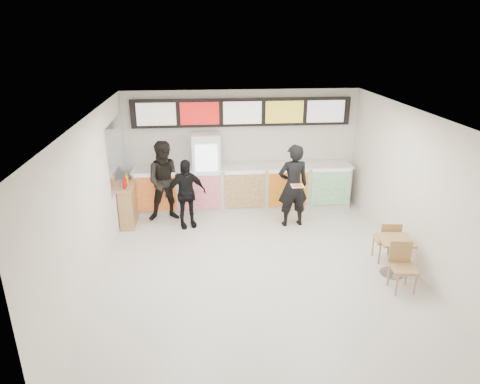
{
  "coord_description": "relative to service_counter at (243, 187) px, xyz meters",
  "views": [
    {
      "loc": [
        -1.05,
        -7.22,
        4.39
      ],
      "look_at": [
        -0.26,
        1.2,
        1.16
      ],
      "focal_mm": 32.0,
      "sensor_mm": 36.0,
      "label": 1
    }
  ],
  "objects": [
    {
      "name": "floor",
      "position": [
        -0.0,
        -3.09,
        -0.57
      ],
      "size": [
        7.0,
        7.0,
        0.0
      ],
      "primitive_type": "plane",
      "color": "beige",
      "rests_on": "ground"
    },
    {
      "name": "mirror_panel",
      "position": [
        -2.99,
        -0.64,
        1.18
      ],
      "size": [
        0.01,
        2.0,
        1.5
      ],
      "primitive_type": "cube",
      "color": "#B2B7BF",
      "rests_on": "wall_left"
    },
    {
      "name": "condiment_ledge",
      "position": [
        -2.82,
        -0.75,
        -0.07
      ],
      "size": [
        0.36,
        0.88,
        1.17
      ],
      "color": "tan",
      "rests_on": "floor"
    },
    {
      "name": "wall_left",
      "position": [
        -3.0,
        -3.09,
        0.93
      ],
      "size": [
        0.0,
        7.0,
        7.0
      ],
      "primitive_type": "plane",
      "rotation": [
        1.57,
        0.0,
        1.57
      ],
      "color": "silver",
      "rests_on": "floor"
    },
    {
      "name": "customer_main",
      "position": [
        1.05,
        -1.14,
        0.42
      ],
      "size": [
        0.77,
        0.54,
        1.98
      ],
      "primitive_type": "imported",
      "rotation": [
        0.0,
        0.0,
        3.24
      ],
      "color": "black",
      "rests_on": "floor"
    },
    {
      "name": "wall_right",
      "position": [
        3.0,
        -3.09,
        0.93
      ],
      "size": [
        0.0,
        7.0,
        7.0
      ],
      "primitive_type": "plane",
      "rotation": [
        1.57,
        0.0,
        -1.57
      ],
      "color": "silver",
      "rests_on": "floor"
    },
    {
      "name": "wall_back",
      "position": [
        -0.0,
        0.41,
        0.93
      ],
      "size": [
        6.0,
        0.0,
        6.0
      ],
      "primitive_type": "plane",
      "rotation": [
        1.57,
        0.0,
        0.0
      ],
      "color": "silver",
      "rests_on": "floor"
    },
    {
      "name": "service_counter",
      "position": [
        0.0,
        0.0,
        0.0
      ],
      "size": [
        5.56,
        0.77,
        1.14
      ],
      "color": "silver",
      "rests_on": "floor"
    },
    {
      "name": "menu_board",
      "position": [
        0.0,
        0.32,
        1.88
      ],
      "size": [
        5.5,
        0.14,
        0.7
      ],
      "color": "black",
      "rests_on": "wall_back"
    },
    {
      "name": "customer_mid",
      "position": [
        -1.45,
        -0.99,
        0.25
      ],
      "size": [
        1.04,
        0.66,
        1.65
      ],
      "primitive_type": "imported",
      "rotation": [
        0.0,
        0.0,
        0.29
      ],
      "color": "black",
      "rests_on": "floor"
    },
    {
      "name": "pizza_slice",
      "position": [
        1.05,
        -1.59,
        0.58
      ],
      "size": [
        0.36,
        0.36,
        0.02
      ],
      "color": "beige",
      "rests_on": "customer_main"
    },
    {
      "name": "customer_left",
      "position": [
        -1.91,
        -0.54,
        0.41
      ],
      "size": [
        1.01,
        0.82,
        1.97
      ],
      "primitive_type": "imported",
      "rotation": [
        0.0,
        0.0,
        0.08
      ],
      "color": "black",
      "rests_on": "floor"
    },
    {
      "name": "cafe_table",
      "position": [
        2.5,
        -3.51,
        -0.06
      ],
      "size": [
        0.66,
        1.55,
        0.88
      ],
      "rotation": [
        0.0,
        0.0,
        -0.12
      ],
      "color": "tan",
      "rests_on": "floor"
    },
    {
      "name": "drinks_fridge",
      "position": [
        -0.93,
        0.02,
        0.43
      ],
      "size": [
        0.7,
        0.67,
        2.0
      ],
      "color": "white",
      "rests_on": "floor"
    },
    {
      "name": "ceiling",
      "position": [
        -0.0,
        -3.09,
        2.43
      ],
      "size": [
        7.0,
        7.0,
        0.0
      ],
      "primitive_type": "plane",
      "rotation": [
        3.14,
        0.0,
        0.0
      ],
      "color": "white",
      "rests_on": "wall_back"
    }
  ]
}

